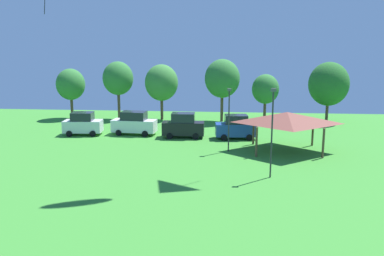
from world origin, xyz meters
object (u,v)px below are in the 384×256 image
Objects in this scene: parked_car_leftmost at (83,124)px; treeline_tree_5 at (329,84)px; treeline_tree_3 at (222,79)px; parked_car_third_from_left at (183,126)px; treeline_tree_2 at (161,83)px; light_post_2 at (272,128)px; parked_car_rightmost_in_row at (236,127)px; light_post_0 at (229,116)px; treeline_tree_4 at (265,89)px; park_pavilion at (287,118)px; treeline_tree_1 at (118,78)px; parked_car_second_from_left at (134,123)px; treeline_tree_0 at (71,85)px.

treeline_tree_5 reaches higher than parked_car_leftmost.
treeline_tree_3 is 13.30m from treeline_tree_5.
treeline_tree_2 is (-3.97, 10.43, 3.55)m from parked_car_third_from_left.
parked_car_third_from_left is 0.67× the size of light_post_2.
parked_car_third_from_left is 5.48m from parked_car_rightmost_in_row.
treeline_tree_2 is at bearing -179.51° from treeline_tree_5.
treeline_tree_3 is (-0.88, 15.07, 2.18)m from light_post_0.
light_post_2 is at bearing -93.77° from treeline_tree_4.
treeline_tree_2 reaches higher than light_post_2.
treeline_tree_5 is (11.63, 10.68, 3.58)m from parked_car_rightmost_in_row.
park_pavilion is (4.49, -4.60, 1.86)m from parked_car_rightmost_in_row.
treeline_tree_4 is (4.63, 16.34, 0.77)m from light_post_0.
park_pavilion is at bearing -37.24° from treeline_tree_1.
treeline_tree_2 is at bearing 50.44° from parked_car_leftmost.
light_post_0 is 0.97× the size of treeline_tree_4.
light_post_0 reaches higher than park_pavilion.
parked_car_leftmost is 10.96m from parked_car_third_from_left.
parked_car_second_from_left is 13.45m from treeline_tree_3.
light_post_2 is at bearing -111.84° from treeline_tree_5.
parked_car_second_from_left is 16.57m from park_pavilion.
parked_car_leftmost is 0.95× the size of parked_car_third_from_left.
park_pavilion is 1.27× the size of light_post_0.
treeline_tree_1 is (-4.14, 9.19, 4.10)m from parked_car_second_from_left.
light_post_2 reaches higher than parked_car_third_from_left.
treeline_tree_1 is at bearing 131.80° from parked_car_third_from_left.
treeline_tree_3 reaches higher than parked_car_leftmost.
treeline_tree_3 is (3.85, 9.75, 4.18)m from parked_car_third_from_left.
treeline_tree_5 reaches higher than treeline_tree_0.
parked_car_rightmost_in_row is at bearing -80.58° from treeline_tree_3.
park_pavilion is (20.92, -5.04, 1.88)m from parked_car_leftmost.
treeline_tree_5 reaches higher than treeline_tree_4.
treeline_tree_0 is 1.11× the size of treeline_tree_4.
park_pavilion reaches higher than parked_car_rightmost_in_row.
treeline_tree_0 is 0.87× the size of treeline_tree_1.
park_pavilion is (9.97, -4.68, 1.82)m from parked_car_third_from_left.
treeline_tree_1 is (-17.42, 22.84, 1.67)m from light_post_2.
treeline_tree_4 is at bearing 64.95° from parked_car_rightmost_in_row.
treeline_tree_3 reaches higher than treeline_tree_0.
treeline_tree_3 reaches higher than light_post_0.
treeline_tree_0 is at bearing 143.15° from light_post_0.
treeline_tree_0 reaches higher than parked_car_leftmost.
parked_car_leftmost is 0.70× the size of treeline_tree_4.
parked_car_leftmost is 0.64× the size of light_post_2.
park_pavilion is at bearing -51.50° from parked_car_rightmost_in_row.
parked_car_third_from_left is at bearing -111.54° from treeline_tree_3.
treeline_tree_4 is at bearing 2.53° from treeline_tree_2.
parked_car_rightmost_in_row is 10.81m from treeline_tree_3.
parked_car_second_from_left is 14.35m from treeline_tree_0.
parked_car_third_from_left is at bearing -5.36° from parked_car_second_from_left.
treeline_tree_4 is 0.79× the size of treeline_tree_5.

